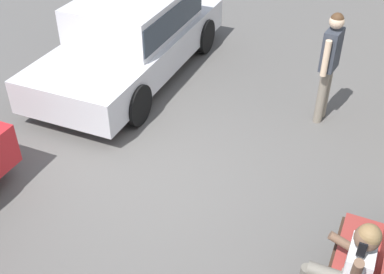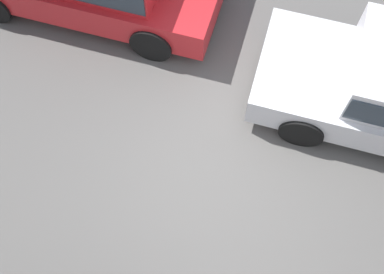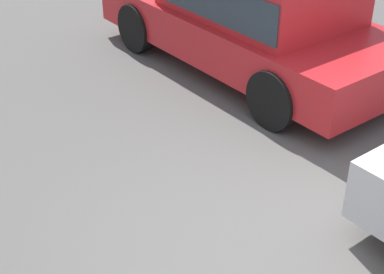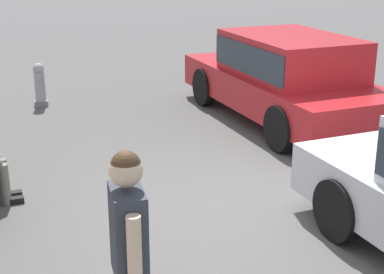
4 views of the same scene
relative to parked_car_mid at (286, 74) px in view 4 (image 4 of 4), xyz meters
name	(u,v)px [view 4 (image 4 of 4)]	position (x,y,z in m)	size (l,w,h in m)	color
ground_plane	(229,210)	(-2.85, 2.34, -0.81)	(60.00, 60.00, 0.00)	#565451
parked_car_mid	(286,74)	(0.00, 0.00, 0.00)	(4.48, 1.97, 1.47)	red
pedestrian_standing	(129,256)	(-5.16, 4.12, 0.21)	(0.55, 0.24, 1.73)	gray
fire_hydrant	(40,86)	(2.45, 3.73, -0.42)	(0.38, 0.26, 0.81)	slate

